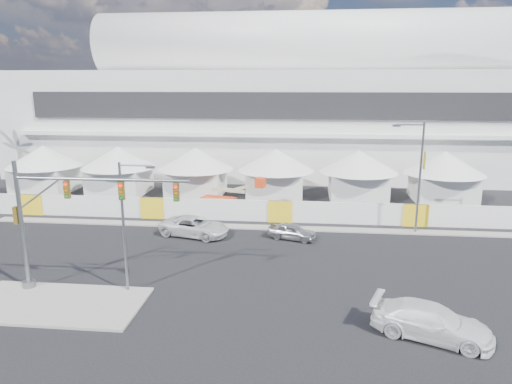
# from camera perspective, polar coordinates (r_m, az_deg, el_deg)

# --- Properties ---
(ground) EXTENTS (160.00, 160.00, 0.00)m
(ground) POSITION_cam_1_polar(r_m,az_deg,el_deg) (29.54, -10.44, -11.60)
(ground) COLOR black
(ground) RESTS_ON ground
(median_island) EXTENTS (10.00, 5.00, 0.15)m
(median_island) POSITION_cam_1_polar(r_m,az_deg,el_deg) (29.27, -23.79, -12.67)
(median_island) COLOR gray
(median_island) RESTS_ON ground
(far_curb) EXTENTS (80.00, 1.20, 0.12)m
(far_curb) POSITION_cam_1_polar(r_m,az_deg,el_deg) (41.86, 22.45, -4.77)
(far_curb) COLOR gray
(far_curb) RESTS_ON ground
(stadium) EXTENTS (80.00, 24.80, 21.98)m
(stadium) POSITION_cam_1_polar(r_m,az_deg,el_deg) (67.21, 6.66, 10.81)
(stadium) COLOR silver
(stadium) RESTS_ON ground
(tent_row) EXTENTS (53.40, 8.40, 5.40)m
(tent_row) POSITION_cam_1_polar(r_m,az_deg,el_deg) (51.02, -2.58, 2.96)
(tent_row) COLOR silver
(tent_row) RESTS_ON ground
(hoarding_fence) EXTENTS (70.00, 0.25, 2.00)m
(hoarding_fence) POSITION_cam_1_polar(r_m,az_deg,el_deg) (41.76, 3.03, -2.43)
(hoarding_fence) COLOR white
(hoarding_fence) RESTS_ON ground
(sedan_silver) EXTENTS (2.62, 4.19, 1.33)m
(sedan_silver) POSITION_cam_1_polar(r_m,az_deg,el_deg) (37.35, 4.54, -4.92)
(sedan_silver) COLOR #A2A3A7
(sedan_silver) RESTS_ON ground
(pickup_curb) EXTENTS (4.00, 6.25, 1.60)m
(pickup_curb) POSITION_cam_1_polar(r_m,az_deg,el_deg) (38.36, -7.68, -4.29)
(pickup_curb) COLOR silver
(pickup_curb) RESTS_ON ground
(pickup_near) EXTENTS (4.29, 6.28, 1.69)m
(pickup_near) POSITION_cam_1_polar(r_m,az_deg,el_deg) (25.13, 21.08, -14.88)
(pickup_near) COLOR silver
(pickup_near) RESTS_ON ground
(traffic_mast) EXTENTS (10.70, 0.77, 7.87)m
(traffic_mast) POSITION_cam_1_polar(r_m,az_deg,el_deg) (29.46, -23.77, -3.21)
(traffic_mast) COLOR gray
(traffic_mast) RESTS_ON median_island
(streetlight_median) EXTENTS (2.18, 0.22, 7.86)m
(streetlight_median) POSITION_cam_1_polar(r_m,az_deg,el_deg) (27.83, -15.89, -3.21)
(streetlight_median) COLOR slate
(streetlight_median) RESTS_ON median_island
(streetlight_curb) EXTENTS (2.77, 0.62, 9.35)m
(streetlight_curb) POSITION_cam_1_polar(r_m,az_deg,el_deg) (39.91, 19.56, 2.59)
(streetlight_curb) COLOR gray
(streetlight_curb) RESTS_ON ground
(boom_lift) EXTENTS (7.05, 2.47, 3.47)m
(boom_lift) POSITION_cam_1_polar(r_m,az_deg,el_deg) (46.63, -3.92, -0.84)
(boom_lift) COLOR #F74117
(boom_lift) RESTS_ON ground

